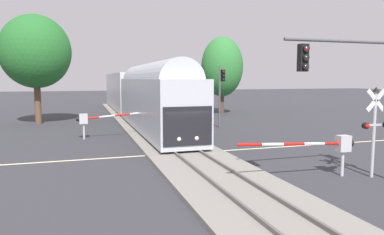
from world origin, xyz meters
name	(u,v)px	position (x,y,z in m)	size (l,w,h in m)	color
ground_plane	(183,153)	(0.00, 0.00, 0.00)	(220.00, 220.00, 0.00)	#333338
road_centre_stripe	(183,153)	(0.00, 0.00, 0.00)	(44.00, 0.20, 0.01)	beige
railway_track	(183,152)	(0.00, 0.00, 0.10)	(4.40, 80.00, 0.32)	gray
commuter_train	(136,93)	(0.00, 17.86, 2.80)	(3.04, 40.77, 5.16)	#B2B7C1
crossing_gate_near	(332,145)	(4.77, -6.68, 1.41)	(5.56, 0.40, 1.80)	#B7B7BC
crossing_signal_mast	(375,123)	(6.46, -7.24, 2.39)	(1.36, 0.44, 3.91)	#B2B2B7
crossing_gate_far	(94,119)	(-4.67, 6.68, 1.44)	(6.00, 0.40, 1.93)	#B7B7BC
traffic_signal_far_side	(221,87)	(6.13, 9.45, 3.57)	(0.53, 0.38, 5.32)	#4C4C51
traffic_signal_near_right	(368,72)	(5.31, -7.94, 4.50)	(5.76, 0.38, 5.91)	#4C4C51
oak_behind_train	(35,52)	(-9.36, 16.97, 6.72)	(6.39, 6.39, 10.12)	brown
oak_far_right	(222,67)	(10.80, 20.82, 5.64)	(4.99, 4.99, 9.22)	#4C3828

